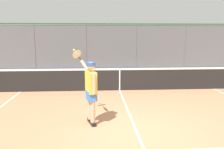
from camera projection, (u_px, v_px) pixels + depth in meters
The scene contains 4 objects.
ground_plane at pixel (137, 132), 5.96m from camera, with size 60.00×60.00×0.00m, color #B27551.
fence_backdrop at pixel (111, 47), 16.49m from camera, with size 20.03×1.37×3.18m.
tennis_net at pixel (120, 79), 10.30m from camera, with size 11.14×0.09×1.07m.
tennis_player at pixel (91, 88), 6.37m from camera, with size 0.77×1.30×2.02m.
Camera 1 is at (1.00, 5.56, 2.47)m, focal length 37.50 mm.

